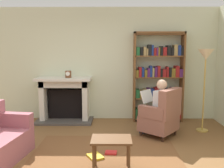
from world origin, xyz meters
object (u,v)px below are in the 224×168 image
mantel_clock (68,74)px  bookshelf (159,79)px  armchair_reading (162,116)px  fireplace (65,98)px  seated_reader (157,105)px  floor_lamp (206,62)px  side_table (111,144)px

mantel_clock → bookshelf: bearing=3.6°
mantel_clock → armchair_reading: mantel_clock is taller
fireplace → seated_reader: seated_reader is taller
mantel_clock → seated_reader: mantel_clock is taller
bookshelf → floor_lamp: bearing=-44.2°
fireplace → mantel_clock: (0.11, -0.10, 0.57)m
mantel_clock → fireplace: bearing=138.1°
fireplace → seated_reader: size_ratio=1.16×
seated_reader → bookshelf: bearing=-151.9°
fireplace → armchair_reading: fireplace is taller
seated_reader → floor_lamp: bearing=144.5°
fireplace → mantel_clock: 0.59m
seated_reader → floor_lamp: (1.02, 0.27, 0.84)m
floor_lamp → armchair_reading: bearing=-159.4°
mantel_clock → side_table: (1.03, -2.42, -0.73)m
seated_reader → floor_lamp: size_ratio=0.66×
bookshelf → side_table: bookshelf is taller
seated_reader → side_table: seated_reader is taller
seated_reader → fireplace: bearing=-77.3°
fireplace → floor_lamp: bearing=-13.8°
bookshelf → floor_lamp: size_ratio=1.23×
bookshelf → mantel_clock: bearing=-176.4°
fireplace → seated_reader: bearing=-26.8°
armchair_reading → seated_reader: size_ratio=0.85×
armchair_reading → side_table: 1.72m
side_table → armchair_reading: bearing=55.9°
armchair_reading → seated_reader: 0.23m
mantel_clock → floor_lamp: size_ratio=0.09×
armchair_reading → side_table: bearing=5.3°
mantel_clock → armchair_reading: size_ratio=0.17×
mantel_clock → bookshelf: (2.12, 0.14, -0.12)m
fireplace → bookshelf: bearing=0.9°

